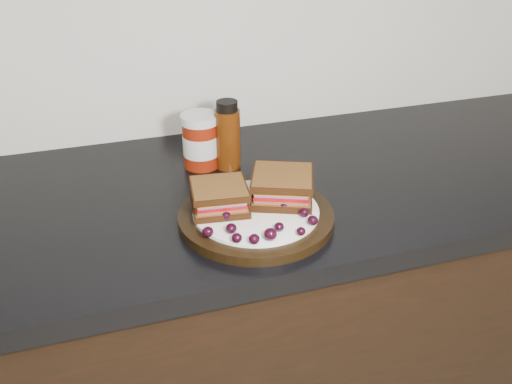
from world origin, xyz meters
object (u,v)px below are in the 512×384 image
(condiment_jar, at_px, (201,141))
(oil_bottle, at_px, (228,135))
(plate, at_px, (256,217))
(sandwich_left, at_px, (219,197))

(condiment_jar, distance_m, oil_bottle, 0.06)
(plate, bearing_deg, sandwich_left, 156.54)
(plate, bearing_deg, oil_bottle, 87.23)
(sandwich_left, height_order, condiment_jar, condiment_jar)
(sandwich_left, height_order, oil_bottle, oil_bottle)
(plate, bearing_deg, condiment_jar, 99.63)
(sandwich_left, xyz_separation_m, oil_bottle, (0.07, 0.20, 0.03))
(sandwich_left, relative_size, condiment_jar, 0.84)
(condiment_jar, bearing_deg, oil_bottle, -22.02)
(plate, distance_m, sandwich_left, 0.08)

